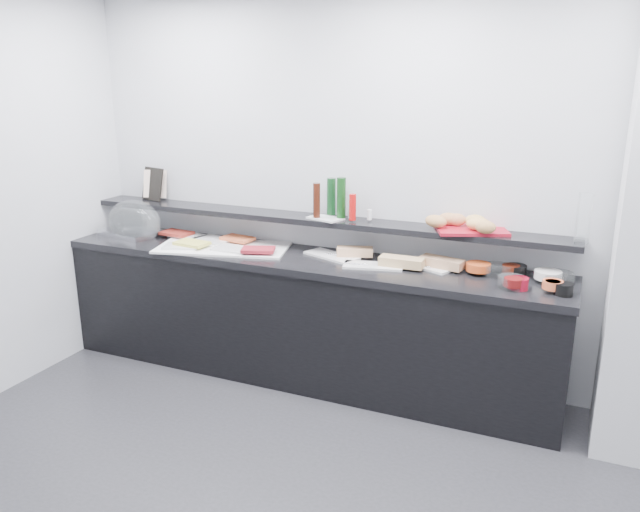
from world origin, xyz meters
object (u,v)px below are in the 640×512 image
at_px(condiment_tray, 325,218).
at_px(carafe, 584,218).
at_px(sandwich_plate_mid, 373,266).
at_px(framed_print, 153,184).
at_px(cloche_base, 132,232).
at_px(bread_tray, 471,229).

height_order(condiment_tray, carafe, carafe).
height_order(sandwich_plate_mid, framed_print, framed_print).
xyz_separation_m(cloche_base, condiment_tray, (1.62, 0.11, 0.24)).
relative_size(framed_print, bread_tray, 0.60).
bearing_deg(cloche_base, carafe, 13.52).
bearing_deg(carafe, bread_tray, 176.45).
relative_size(cloche_base, condiment_tray, 1.94).
bearing_deg(framed_print, condiment_tray, 11.47).
relative_size(condiment_tray, bread_tray, 0.55).
bearing_deg(carafe, sandwich_plate_mid, -171.54).
distance_m(cloche_base, sandwich_plate_mid, 2.03).
xyz_separation_m(condiment_tray, bread_tray, (0.99, 0.06, 0.00)).
relative_size(cloche_base, framed_print, 1.78).
distance_m(sandwich_plate_mid, framed_print, 2.00).
height_order(sandwich_plate_mid, condiment_tray, condiment_tray).
distance_m(cloche_base, carafe, 3.29).
height_order(cloche_base, carafe, carafe).
bearing_deg(framed_print, sandwich_plate_mid, 7.32).
relative_size(sandwich_plate_mid, condiment_tray, 1.63).
distance_m(cloche_base, bread_tray, 2.63).
distance_m(cloche_base, framed_print, 0.42).
xyz_separation_m(condiment_tray, carafe, (1.65, 0.02, 0.14)).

